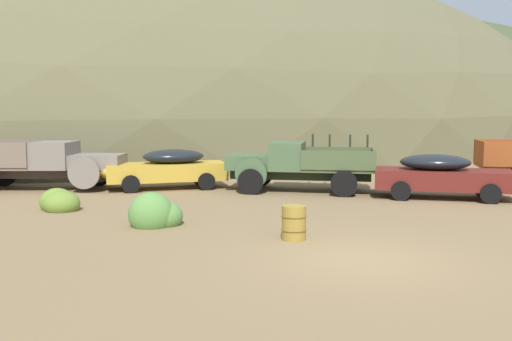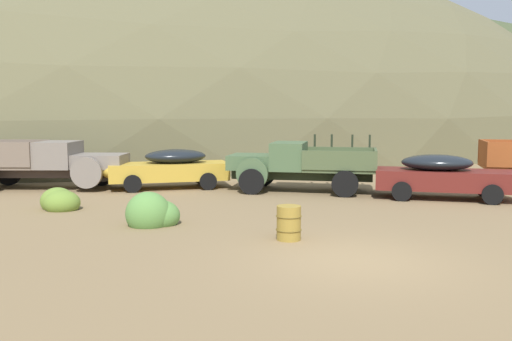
# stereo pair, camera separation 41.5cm
# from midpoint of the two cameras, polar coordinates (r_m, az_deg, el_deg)

# --- Properties ---
(ground_plane) EXTENTS (300.00, 300.00, 0.00)m
(ground_plane) POSITION_cam_midpoint_polar(r_m,az_deg,el_deg) (11.86, 11.18, -9.10)
(ground_plane) COLOR olive
(hill_far_right) EXTENTS (109.77, 86.46, 40.78)m
(hill_far_right) POSITION_cam_midpoint_polar(r_m,az_deg,el_deg) (68.80, -16.68, 3.37)
(hill_far_right) COLOR brown
(hill_far_right) RESTS_ON ground
(hill_distant) EXTENTS (73.16, 52.06, 31.36)m
(hill_distant) POSITION_cam_midpoint_polar(r_m,az_deg,el_deg) (76.71, 11.97, 3.76)
(hill_distant) COLOR #424C2D
(hill_distant) RESTS_ON ground
(truck_primer_gray) EXTENTS (6.60, 2.68, 1.91)m
(truck_primer_gray) POSITION_cam_midpoint_polar(r_m,az_deg,el_deg) (23.29, -19.65, 0.74)
(truck_primer_gray) COLOR #3D322D
(truck_primer_gray) RESTS_ON ground
(car_faded_yellow) EXTENTS (5.15, 2.52, 1.57)m
(car_faded_yellow) POSITION_cam_midpoint_polar(r_m,az_deg,el_deg) (22.32, -8.82, 0.24)
(car_faded_yellow) COLOR gold
(car_faded_yellow) RESTS_ON ground
(truck_weathered_green) EXTENTS (5.95, 3.63, 2.16)m
(truck_weathered_green) POSITION_cam_midpoint_polar(r_m,az_deg,el_deg) (21.38, 4.23, 0.53)
(truck_weathered_green) COLOR #232B1B
(truck_weathered_green) RESTS_ON ground
(car_oxblood) EXTENTS (5.21, 3.17, 1.57)m
(car_oxblood) POSITION_cam_midpoint_polar(r_m,az_deg,el_deg) (20.61, 19.81, -0.54)
(car_oxblood) COLOR maroon
(car_oxblood) RESTS_ON ground
(oil_drum_spare) EXTENTS (0.63, 0.63, 0.83)m
(oil_drum_spare) POSITION_cam_midpoint_polar(r_m,az_deg,el_deg) (13.39, 4.29, -5.41)
(oil_drum_spare) COLOR olive
(oil_drum_spare) RESTS_ON ground
(bush_back_edge) EXTENTS (0.81, 0.74, 0.59)m
(bush_back_edge) POSITION_cam_midpoint_polar(r_m,az_deg,el_deg) (25.49, 11.12, -0.54)
(bush_back_edge) COLOR #5B8E42
(bush_back_edge) RESTS_ON ground
(bush_between_trucks) EXTENTS (1.31, 1.27, 0.87)m
(bush_between_trucks) POSITION_cam_midpoint_polar(r_m,az_deg,el_deg) (18.47, -18.97, -3.09)
(bush_between_trucks) COLOR olive
(bush_between_trucks) RESTS_ON ground
(bush_front_right) EXTENTS (1.46, 1.22, 1.20)m
(bush_front_right) POSITION_cam_midpoint_polar(r_m,az_deg,el_deg) (15.28, -9.86, -4.49)
(bush_front_right) COLOR #5B8E42
(bush_front_right) RESTS_ON ground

